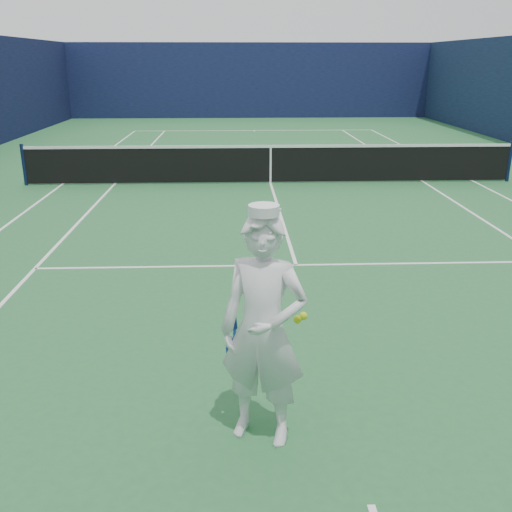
% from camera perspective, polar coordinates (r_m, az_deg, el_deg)
% --- Properties ---
extents(ground, '(80.00, 80.00, 0.00)m').
position_cam_1_polar(ground, '(15.26, 1.45, 7.30)').
color(ground, '#256132').
rests_on(ground, ground).
extents(court_markings, '(11.03, 23.83, 0.01)m').
position_cam_1_polar(court_markings, '(15.26, 1.45, 7.31)').
color(court_markings, white).
rests_on(court_markings, ground).
extents(windscreen_fence, '(20.12, 36.12, 4.00)m').
position_cam_1_polar(windscreen_fence, '(14.99, 1.52, 14.80)').
color(windscreen_fence, '#0F1539').
rests_on(windscreen_fence, ground).
extents(tennis_net, '(12.88, 0.09, 1.07)m').
position_cam_1_polar(tennis_net, '(15.16, 1.47, 9.35)').
color(tennis_net, '#141E4C').
rests_on(tennis_net, ground).
extents(tennis_player, '(0.85, 0.73, 2.07)m').
position_cam_1_polar(tennis_player, '(4.70, 0.73, -7.48)').
color(tennis_player, white).
rests_on(tennis_player, ground).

